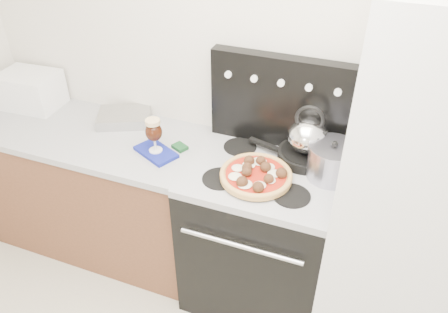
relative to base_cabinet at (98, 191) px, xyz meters
The scene contains 16 objects.
room_shell 1.59m from the base_cabinet, 41.46° to the right, with size 3.52×3.01×2.52m.
base_cabinet is the anchor object (origin of this frame).
countertop 0.45m from the base_cabinet, ahead, with size 1.48×0.63×0.04m, color #ABABAF.
stove_body 1.11m from the base_cabinet, ahead, with size 0.76×0.65×0.88m, color black.
cooktop 1.20m from the base_cabinet, ahead, with size 0.76×0.65×0.04m, color #ADADB2.
backguard 1.35m from the base_cabinet, 12.75° to the left, with size 0.76×0.08×0.50m, color black.
fridge 1.88m from the base_cabinet, ahead, with size 0.64×0.68×1.90m, color silver.
toaster_oven 0.76m from the base_cabinet, 163.90° to the left, with size 0.35×0.26×0.22m, color white.
foil_sheet 0.56m from the base_cabinet, 43.44° to the left, with size 0.31×0.23×0.06m, color silver.
oven_mitt 0.70m from the base_cabinet, ahead, with size 0.24×0.14×0.02m, color navy.
beer_glass 0.78m from the base_cabinet, ahead, with size 0.09×0.09×0.20m, color black, non-canonical shape.
pizza_pan 1.20m from the base_cabinet, ahead, with size 0.33×0.33×0.01m, color black.
pizza 1.22m from the base_cabinet, ahead, with size 0.35×0.35×0.05m, color #E8B84D, non-canonical shape.
skillet 1.39m from the base_cabinet, ahead, with size 0.29×0.29×0.05m, color black.
tea_kettle 1.44m from the base_cabinet, ahead, with size 0.20×0.20×0.22m, color silver, non-canonical shape.
stock_pot 1.54m from the base_cabinet, ahead, with size 0.23×0.23×0.17m, color #ADACBF.
Camera 1 is at (0.52, -0.55, 2.26)m, focal length 35.00 mm.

